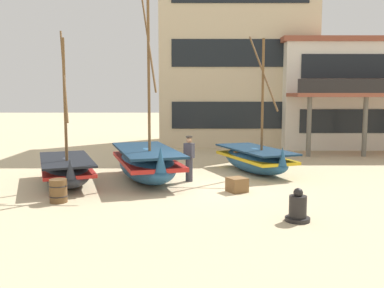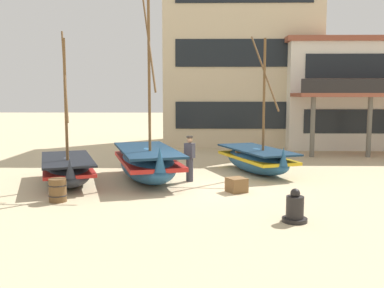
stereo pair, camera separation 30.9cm
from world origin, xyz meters
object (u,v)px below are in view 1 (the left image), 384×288
(cargo_crate, at_px, (237,185))
(fishing_boat_far_right, at_px, (67,170))
(capstan_winch, at_px, (298,208))
(harbor_building_main, at_px, (235,58))
(fishing_boat_near_left, at_px, (147,163))
(fisherman_by_hull, at_px, (190,159))
(harbor_building_annex, at_px, (356,94))
(wooden_barrel, at_px, (59,191))
(fishing_boat_centre_large, at_px, (256,159))

(cargo_crate, bearing_deg, fishing_boat_far_right, 168.84)
(capstan_winch, height_order, harbor_building_main, harbor_building_main)
(fishing_boat_near_left, relative_size, fisherman_by_hull, 4.05)
(harbor_building_main, bearing_deg, fishing_boat_near_left, -109.53)
(fishing_boat_near_left, relative_size, capstan_winch, 7.97)
(capstan_winch, bearing_deg, fishing_boat_far_right, 147.98)
(fishing_boat_near_left, distance_m, fisherman_by_hull, 1.60)
(cargo_crate, distance_m, harbor_building_annex, 16.32)
(fisherman_by_hull, distance_m, harbor_building_main, 13.85)
(fishing_boat_near_left, bearing_deg, harbor_building_main, 70.47)
(capstan_winch, xyz_separation_m, wooden_barrel, (-6.67, 1.91, 0.02))
(cargo_crate, bearing_deg, harbor_building_annex, 56.60)
(harbor_building_annex, bearing_deg, capstan_winch, -114.57)
(fishing_boat_near_left, xyz_separation_m, fishing_boat_far_right, (-2.79, -0.70, -0.14))
(cargo_crate, bearing_deg, wooden_barrel, -165.69)
(fishing_boat_near_left, relative_size, fishing_boat_centre_large, 1.23)
(fisherman_by_hull, xyz_separation_m, capstan_winch, (2.79, -5.02, -0.50))
(fishing_boat_near_left, bearing_deg, capstan_winch, -49.84)
(fishing_boat_near_left, bearing_deg, harbor_building_annex, 43.79)
(capstan_winch, height_order, cargo_crate, capstan_winch)
(fishing_boat_far_right, xyz_separation_m, cargo_crate, (5.97, -1.18, -0.30))
(fishing_boat_near_left, bearing_deg, fishing_boat_centre_large, 21.44)
(fishing_boat_far_right, height_order, fisherman_by_hull, fishing_boat_far_right)
(fishing_boat_near_left, relative_size, harbor_building_annex, 0.65)
(cargo_crate, relative_size, harbor_building_annex, 0.05)
(fisherman_by_hull, bearing_deg, harbor_building_annex, 48.25)
(harbor_building_main, bearing_deg, capstan_winch, -90.24)
(fisherman_by_hull, bearing_deg, fishing_boat_centre_large, 34.35)
(fishing_boat_far_right, xyz_separation_m, harbor_building_main, (7.24, 13.24, 5.02))
(harbor_building_main, bearing_deg, fisherman_by_hull, -102.70)
(fisherman_by_hull, xyz_separation_m, wooden_barrel, (-3.88, -3.11, -0.48))
(fisherman_by_hull, xyz_separation_m, cargo_crate, (1.59, -1.72, -0.60))
(fishing_boat_near_left, height_order, capstan_winch, fishing_boat_near_left)
(harbor_building_annex, bearing_deg, fishing_boat_near_left, -136.21)
(wooden_barrel, xyz_separation_m, cargo_crate, (5.47, 1.39, -0.11))
(harbor_building_main, bearing_deg, cargo_crate, -95.04)
(wooden_barrel, bearing_deg, cargo_crate, 14.31)
(wooden_barrel, bearing_deg, fishing_boat_centre_large, 37.01)
(fishing_boat_centre_large, height_order, harbor_building_annex, harbor_building_annex)
(capstan_winch, distance_m, wooden_barrel, 6.93)
(fisherman_by_hull, relative_size, harbor_building_annex, 0.16)
(fisherman_by_hull, distance_m, harbor_building_annex, 15.84)
(fishing_boat_centre_large, relative_size, cargo_crate, 9.79)
(wooden_barrel, bearing_deg, capstan_winch, -15.99)
(fishing_boat_centre_large, height_order, fishing_boat_far_right, fishing_boat_centre_large)
(harbor_building_main, bearing_deg, fishing_boat_far_right, -118.67)
(fisherman_by_hull, xyz_separation_m, harbor_building_annex, (10.43, 11.68, 2.39))
(capstan_winch, distance_m, harbor_building_annex, 18.59)
(fishing_boat_far_right, height_order, harbor_building_annex, harbor_building_annex)
(capstan_winch, relative_size, cargo_crate, 1.51)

